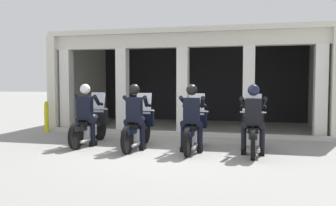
# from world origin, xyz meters

# --- Properties ---
(ground_plane) EXTENTS (80.00, 80.00, 0.00)m
(ground_plane) POSITION_xyz_m (0.00, 3.00, 0.00)
(ground_plane) COLOR gray
(station_building) EXTENTS (9.22, 4.56, 3.32)m
(station_building) POSITION_xyz_m (-0.08, 4.99, 2.08)
(station_building) COLOR black
(station_building) RESTS_ON ground
(kerb_strip) EXTENTS (8.72, 0.24, 0.12)m
(kerb_strip) POSITION_xyz_m (-0.08, 2.24, 0.06)
(kerb_strip) COLOR #B7B5AD
(kerb_strip) RESTS_ON ground
(motorcycle_far_left) EXTENTS (0.62, 2.04, 1.35)m
(motorcycle_far_left) POSITION_xyz_m (-2.08, 0.32, 0.50)
(motorcycle_far_left) COLOR black
(motorcycle_far_left) RESTS_ON ground
(police_officer_far_left) EXTENTS (0.63, 0.61, 1.58)m
(police_officer_far_left) POSITION_xyz_m (-2.08, 0.04, 0.94)
(police_officer_far_left) COLOR black
(police_officer_far_left) RESTS_ON ground
(motorcycle_center_left) EXTENTS (0.62, 2.04, 1.35)m
(motorcycle_center_left) POSITION_xyz_m (-0.69, 0.12, 0.50)
(motorcycle_center_left) COLOR black
(motorcycle_center_left) RESTS_ON ground
(police_officer_center_left) EXTENTS (0.63, 0.61, 1.58)m
(police_officer_center_left) POSITION_xyz_m (-0.69, -0.17, 0.94)
(police_officer_center_left) COLOR black
(police_officer_center_left) RESTS_ON ground
(motorcycle_center_right) EXTENTS (0.62, 2.04, 1.35)m
(motorcycle_center_right) POSITION_xyz_m (0.70, 0.14, 0.50)
(motorcycle_center_right) COLOR black
(motorcycle_center_right) RESTS_ON ground
(police_officer_center_right) EXTENTS (0.63, 0.61, 1.58)m
(police_officer_center_right) POSITION_xyz_m (0.69, -0.14, 0.94)
(police_officer_center_right) COLOR black
(police_officer_center_right) RESTS_ON ground
(motorcycle_far_right) EXTENTS (0.62, 2.04, 1.35)m
(motorcycle_far_right) POSITION_xyz_m (2.09, 0.16, 0.50)
(motorcycle_far_right) COLOR black
(motorcycle_far_right) RESTS_ON ground
(police_officer_far_right) EXTENTS (0.63, 0.61, 1.58)m
(police_officer_far_right) POSITION_xyz_m (2.08, -0.13, 0.94)
(police_officer_far_right) COLOR black
(police_officer_far_right) RESTS_ON ground
(bollard_kerbside) EXTENTS (0.14, 0.14, 1.01)m
(bollard_kerbside) POSITION_xyz_m (-4.49, 2.02, 0.50)
(bollard_kerbside) COLOR yellow
(bollard_kerbside) RESTS_ON ground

